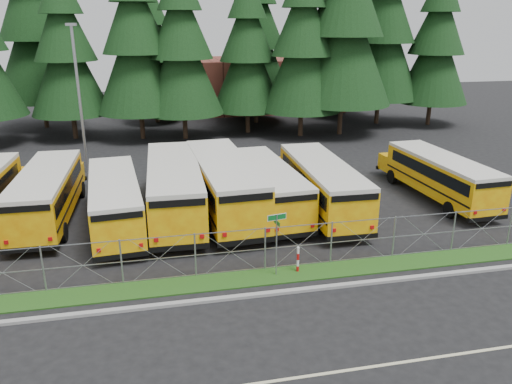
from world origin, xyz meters
TOP-DOWN VIEW (x-y plane):
  - ground at (0.00, 0.00)m, footprint 120.00×120.00m
  - curb at (0.00, -3.10)m, footprint 50.00×0.25m
  - grass_verge at (0.00, -1.70)m, footprint 50.00×1.40m
  - road_lane_line at (0.00, -8.00)m, footprint 50.00×0.12m
  - chainlink_fence at (0.00, -1.00)m, footprint 44.00×0.10m
  - brick_building at (6.00, 40.00)m, footprint 22.00×10.00m
  - bus_1 at (-11.09, 7.05)m, footprint 2.73×10.86m
  - bus_2 at (-7.56, 5.33)m, footprint 3.40×10.62m
  - bus_3 at (-4.45, 6.20)m, footprint 3.02×11.92m
  - bus_4 at (-1.78, 6.24)m, footprint 3.46×12.15m
  - bus_5 at (0.63, 5.92)m, footprint 3.14×10.66m
  - bus_6 at (3.64, 5.38)m, footprint 2.81×11.13m
  - bus_east at (11.23, 5.85)m, footprint 2.92×10.37m
  - street_sign at (-0.66, -1.62)m, footprint 0.83×0.55m
  - striped_bollard at (0.32, -1.53)m, footprint 0.11×0.11m
  - light_standard at (-10.12, 15.99)m, footprint 0.70×0.35m
  - conifer_2 at (-12.35, 27.60)m, footprint 6.95×6.95m
  - conifer_3 at (-6.28, 26.27)m, footprint 7.55×7.55m
  - conifer_4 at (-2.43, 25.47)m, footprint 7.13×7.13m
  - conifer_5 at (3.68, 26.87)m, footprint 6.71×6.71m
  - conifer_6 at (8.23, 24.38)m, footprint 7.28×7.28m
  - conifer_7 at (12.10, 24.28)m, footprint 8.93×8.93m
  - conifer_8 at (17.82, 28.45)m, footprint 8.17×8.17m
  - conifer_9 at (22.83, 26.78)m, footprint 7.11×7.11m
  - conifer_10 at (-15.87, 33.50)m, footprint 8.46×8.46m
  - conifer_11 at (-4.77, 33.91)m, footprint 6.34×6.34m
  - conifer_12 at (5.52, 31.56)m, footprint 7.59×7.59m
  - conifer_13 at (15.83, 33.52)m, footprint 7.67×7.67m

SIDE VIEW (x-z plane):
  - ground at x=0.00m, z-range 0.00..0.00m
  - road_lane_line at x=0.00m, z-range 0.00..0.01m
  - grass_verge at x=0.00m, z-range 0.00..0.06m
  - curb at x=0.00m, z-range 0.00..0.12m
  - striped_bollard at x=0.32m, z-range 0.00..1.20m
  - chainlink_fence at x=0.00m, z-range 0.00..2.00m
  - bus_east at x=11.23m, z-range 0.00..2.69m
  - bus_2 at x=-7.56m, z-range 0.00..2.74m
  - bus_5 at x=0.63m, z-range 0.00..2.76m
  - bus_1 at x=-11.09m, z-range 0.00..2.84m
  - bus_6 at x=3.64m, z-range 0.00..2.91m
  - bus_3 at x=-4.45m, z-range 0.00..3.11m
  - bus_4 at x=-1.78m, z-range 0.00..3.15m
  - street_sign at x=-0.66m, z-range 0.63..3.44m
  - brick_building at x=6.00m, z-range 0.00..6.00m
  - light_standard at x=-10.12m, z-range 0.43..10.57m
  - conifer_11 at x=-4.77m, z-range 0.00..14.01m
  - conifer_5 at x=3.68m, z-range 0.00..14.85m
  - conifer_2 at x=-12.35m, z-range 0.00..15.37m
  - conifer_9 at x=22.83m, z-range 0.00..15.71m
  - conifer_4 at x=-2.43m, z-range 0.00..15.77m
  - conifer_6 at x=8.23m, z-range 0.00..16.10m
  - conifer_3 at x=-6.28m, z-range 0.00..16.70m
  - conifer_12 at x=5.52m, z-range 0.00..16.78m
  - conifer_13 at x=15.83m, z-range 0.00..16.96m
  - conifer_8 at x=17.82m, z-range 0.00..18.07m
  - conifer_10 at x=-15.87m, z-range 0.00..18.72m
  - conifer_7 at x=12.10m, z-range 0.00..19.75m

